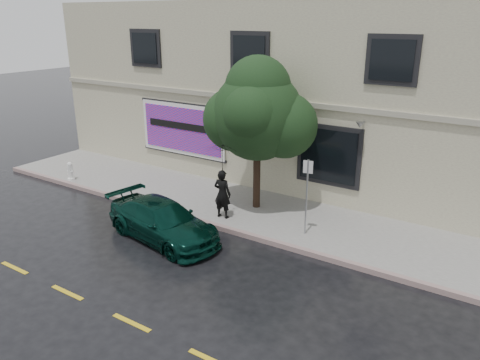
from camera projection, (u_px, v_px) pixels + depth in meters
The scene contains 12 objects.
ground at pixel (163, 239), 14.28m from camera, with size 90.00×90.00×0.00m, color black.
sidewalk at pixel (224, 203), 16.83m from camera, with size 20.00×3.50×0.15m, color #9F9C96.
curb at pixel (194, 220), 15.45m from camera, with size 20.00×0.18×0.16m, color gray.
road_marking at pixel (67, 293), 11.51m from camera, with size 19.00×0.12×0.01m, color gold.
building at pixel (299, 88), 20.24m from camera, with size 20.00×8.12×7.00m.
billboard at pixel (182, 129), 19.14m from camera, with size 4.30×0.16×2.20m.
car at pixel (163, 221), 14.11m from camera, with size 1.79×4.05×1.18m, color #072D24.
pedestrian at pixel (222, 194), 15.21m from camera, with size 0.60×0.39×1.64m, color black.
umbrella at pixel (222, 158), 14.80m from camera, with size 1.08×1.08×0.80m, color black.
street_tree at pixel (258, 116), 15.27m from camera, with size 2.99×2.99×4.72m.
fire_hydrant at pixel (70, 171), 18.89m from camera, with size 0.31×0.29×0.75m.
sign_pole at pixel (307, 190), 13.83m from camera, with size 0.29×0.07×2.37m.
Camera 1 is at (8.98, -9.52, 6.45)m, focal length 35.00 mm.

